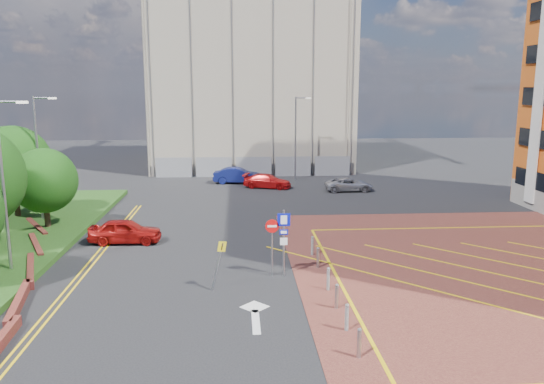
{
  "coord_description": "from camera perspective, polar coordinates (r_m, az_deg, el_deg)",
  "views": [
    {
      "loc": [
        -1.63,
        -22.92,
        8.77
      ],
      "look_at": [
        0.08,
        2.99,
        3.68
      ],
      "focal_mm": 35.0,
      "sensor_mm": 36.0,
      "label": 1
    }
  ],
  "objects": [
    {
      "name": "warning_sign",
      "position": [
        23.47,
        -5.72,
        -7.19
      ],
      "size": [
        0.73,
        0.41,
        2.25
      ],
      "color": "#9EA0A8",
      "rests_on": "ground"
    },
    {
      "name": "car_silver_back",
      "position": [
        46.41,
        8.26,
        0.81
      ],
      "size": [
        4.21,
        2.04,
        1.15
      ],
      "primitive_type": "imported",
      "rotation": [
        0.0,
        0.0,
        1.6
      ],
      "color": "#A1A1A7",
      "rests_on": "ground"
    },
    {
      "name": "tree_c",
      "position": [
        35.43,
        -23.3,
        1.13
      ],
      "size": [
        4.0,
        4.0,
        4.9
      ],
      "color": "#3D2B1C",
      "rests_on": "grass_bed"
    },
    {
      "name": "lamp_back",
      "position": [
        51.42,
        2.63,
        6.16
      ],
      "size": [
        1.53,
        0.16,
        8.0
      ],
      "color": "#9EA0A8",
      "rests_on": "ground"
    },
    {
      "name": "car_red_back",
      "position": [
        47.37,
        -0.5,
        1.19
      ],
      "size": [
        4.62,
        3.02,
        1.24
      ],
      "primitive_type": "imported",
      "rotation": [
        0.0,
        0.0,
        1.25
      ],
      "color": "red",
      "rests_on": "ground"
    },
    {
      "name": "tree_d",
      "position": [
        39.18,
        -26.07,
        2.78
      ],
      "size": [
        5.0,
        5.0,
        6.08
      ],
      "color": "#3D2B1C",
      "rests_on": "grass_bed"
    },
    {
      "name": "ground",
      "position": [
        24.59,
        0.28,
        -9.79
      ],
      "size": [
        140.0,
        140.0,
        0.0
      ],
      "primitive_type": "plane",
      "color": "black",
      "rests_on": "ground"
    },
    {
      "name": "lamp_left_near",
      "position": [
        27.46,
        -26.87,
        1.29
      ],
      "size": [
        1.53,
        0.16,
        8.0
      ],
      "color": "#9EA0A8",
      "rests_on": "grass_bed"
    },
    {
      "name": "bollard_row",
      "position": [
        23.15,
        6.35,
        -9.98
      ],
      "size": [
        0.14,
        11.14,
        0.9
      ],
      "color": "#9EA0A8",
      "rests_on": "forecourt"
    },
    {
      "name": "car_red_left",
      "position": [
        31.71,
        -15.51,
        -4.07
      ],
      "size": [
        4.13,
        1.75,
        1.39
      ],
      "primitive_type": "imported",
      "rotation": [
        0.0,
        0.0,
        1.55
      ],
      "color": "#9B0F0D",
      "rests_on": "ground"
    },
    {
      "name": "retaining_wall",
      "position": [
        28.24,
        -24.91,
        -7.63
      ],
      "size": [
        6.06,
        20.33,
        0.4
      ],
      "color": "maroon",
      "rests_on": "ground"
    },
    {
      "name": "sign_cluster",
      "position": [
        24.93,
        0.8,
        -4.77
      ],
      "size": [
        1.17,
        0.12,
        3.2
      ],
      "color": "#9EA0A8",
      "rests_on": "ground"
    },
    {
      "name": "construction_building",
      "position": [
        62.98,
        -2.34,
        13.11
      ],
      "size": [
        21.2,
        19.2,
        22.0
      ],
      "primitive_type": "cube",
      "color": "#A19784",
      "rests_on": "ground"
    },
    {
      "name": "construction_fence",
      "position": [
        53.55,
        -0.92,
        2.75
      ],
      "size": [
        21.6,
        0.06,
        2.0
      ],
      "primitive_type": "cube",
      "color": "gray",
      "rests_on": "ground"
    },
    {
      "name": "car_blue_back",
      "position": [
        49.78,
        -3.73,
        1.79
      ],
      "size": [
        4.61,
        1.97,
        1.48
      ],
      "primitive_type": "imported",
      "rotation": [
        0.0,
        0.0,
        1.48
      ],
      "color": "navy",
      "rests_on": "ground"
    },
    {
      "name": "lamp_left_far",
      "position": [
        37.41,
        -23.79,
        3.85
      ],
      "size": [
        1.53,
        0.16,
        8.0
      ],
      "color": "#9EA0A8",
      "rests_on": "grass_bed"
    }
  ]
}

